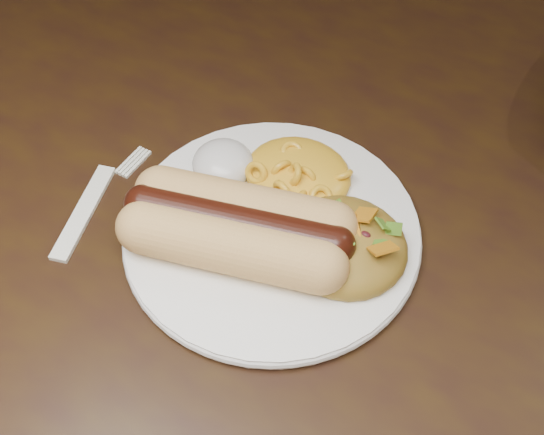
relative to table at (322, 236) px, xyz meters
The scene contains 7 objects.
table is the anchor object (origin of this frame).
plate 0.13m from the table, 96.00° to the right, with size 0.23×0.23×0.01m, color white.
hotdog 0.17m from the table, 101.32° to the right, with size 0.15×0.11×0.04m.
mac_and_cheese 0.13m from the table, 120.71° to the right, with size 0.09×0.08×0.03m, color yellow.
sour_cream 0.15m from the table, 145.08° to the right, with size 0.05×0.05×0.03m, color silver.
taco_salad 0.15m from the table, 56.12° to the right, with size 0.10×0.09×0.04m.
fork 0.23m from the table, 137.25° to the right, with size 0.02×0.16×0.00m, color white.
Camera 1 is at (0.15, -0.34, 1.16)m, focal length 42.00 mm.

